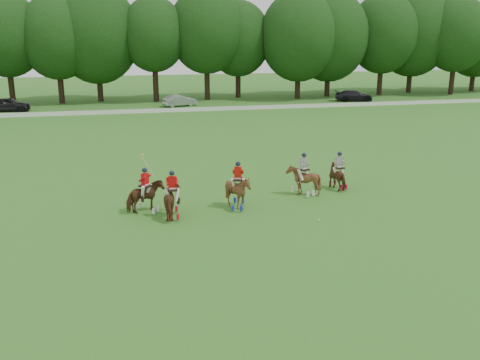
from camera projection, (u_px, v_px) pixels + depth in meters
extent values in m
plane|color=#2E651C|center=(235.00, 237.00, 23.43)|extent=(180.00, 180.00, 0.00)
cylinder|color=black|center=(11.00, 84.00, 65.06)|extent=(0.70, 0.70, 4.98)
ellipsoid|color=black|center=(6.00, 34.00, 63.50)|extent=(8.80, 8.80, 10.12)
cylinder|color=black|center=(61.00, 84.00, 65.93)|extent=(0.70, 0.70, 4.64)
ellipsoid|color=black|center=(57.00, 37.00, 64.41)|extent=(8.80, 8.80, 10.13)
cylinder|color=black|center=(100.00, 84.00, 67.91)|extent=(0.70, 0.70, 4.31)
ellipsoid|color=black|center=(96.00, 34.00, 66.24)|extent=(10.67, 10.67, 12.27)
cylinder|color=black|center=(156.00, 80.00, 67.82)|extent=(0.70, 0.70, 5.24)
ellipsoid|color=black|center=(154.00, 34.00, 66.29)|extent=(8.06, 8.06, 9.26)
cylinder|color=black|center=(207.00, 79.00, 69.45)|extent=(0.70, 0.70, 5.19)
ellipsoid|color=black|center=(206.00, 30.00, 67.79)|extent=(9.50, 9.50, 10.92)
cylinder|color=black|center=(238.00, 81.00, 71.77)|extent=(0.70, 0.70, 4.48)
ellipsoid|color=black|center=(238.00, 39.00, 70.29)|extent=(8.60, 8.60, 9.89)
cylinder|color=black|center=(298.00, 82.00, 70.75)|extent=(0.70, 0.70, 4.21)
ellipsoid|color=black|center=(299.00, 36.00, 69.15)|extent=(10.11, 10.11, 11.63)
cylinder|color=black|center=(327.00, 81.00, 73.02)|extent=(0.70, 0.70, 4.07)
ellipsoid|color=black|center=(329.00, 36.00, 71.41)|extent=(10.46, 10.46, 12.03)
cylinder|color=black|center=(380.00, 77.00, 74.78)|extent=(0.70, 0.70, 4.79)
ellipsoid|color=black|center=(383.00, 33.00, 73.17)|extent=(9.47, 9.47, 10.89)
cylinder|color=black|center=(409.00, 77.00, 77.42)|extent=(0.70, 0.70, 4.44)
ellipsoid|color=black|center=(413.00, 32.00, 75.72)|extent=(10.84, 10.84, 12.47)
cylinder|color=black|center=(452.00, 77.00, 75.39)|extent=(0.70, 0.70, 4.86)
ellipsoid|color=black|center=(457.00, 34.00, 73.82)|extent=(8.94, 8.94, 10.28)
cylinder|color=black|center=(473.00, 78.00, 79.47)|extent=(0.70, 0.70, 3.90)
ellipsoid|color=black|center=(477.00, 40.00, 78.00)|extent=(9.29, 9.29, 10.68)
cube|color=white|center=(163.00, 110.00, 59.08)|extent=(120.00, 0.10, 0.44)
imported|color=black|center=(8.00, 104.00, 59.63)|extent=(4.76, 2.21, 1.58)
imported|color=#99999E|center=(180.00, 101.00, 63.68)|extent=(4.31, 2.54, 1.34)
imported|color=black|center=(354.00, 96.00, 68.36)|extent=(5.00, 2.61, 1.38)
imported|color=#462A12|center=(173.00, 201.00, 25.75)|extent=(0.97, 1.97, 1.63)
cube|color=black|center=(172.00, 189.00, 25.59)|extent=(0.47, 0.58, 0.08)
cylinder|color=tan|center=(166.00, 191.00, 25.56)|extent=(0.04, 0.21, 1.29)
imported|color=#462A12|center=(146.00, 197.00, 26.48)|extent=(2.04, 2.06, 1.58)
cube|color=black|center=(145.00, 186.00, 26.32)|extent=(0.71, 0.70, 0.08)
cylinder|color=tan|center=(148.00, 166.00, 26.33)|extent=(0.61, 0.52, 1.08)
imported|color=#462A12|center=(238.00, 192.00, 27.05)|extent=(1.83, 1.95, 1.77)
cube|color=black|center=(238.00, 179.00, 26.87)|extent=(0.58, 0.66, 0.08)
cylinder|color=tan|center=(244.00, 181.00, 26.87)|extent=(0.09, 0.21, 1.29)
imported|color=#462A12|center=(339.00, 176.00, 30.48)|extent=(1.17, 1.84, 1.44)
cube|color=black|center=(339.00, 168.00, 30.34)|extent=(0.56, 0.65, 0.08)
cylinder|color=tan|center=(335.00, 170.00, 30.23)|extent=(0.08, 0.21, 1.29)
imported|color=#462A12|center=(303.00, 180.00, 29.30)|extent=(1.85, 1.93, 1.67)
cube|color=black|center=(304.00, 169.00, 29.13)|extent=(0.63, 0.69, 0.08)
cylinder|color=tan|center=(300.00, 172.00, 28.98)|extent=(0.11, 0.20, 1.29)
sphere|color=white|center=(319.00, 220.00, 25.46)|extent=(0.09, 0.09, 0.09)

